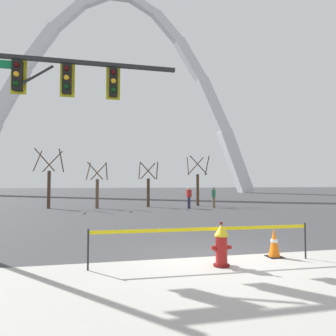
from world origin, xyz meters
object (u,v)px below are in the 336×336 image
fire_hydrant (221,245)px  monument_arch (119,101)px  pedestrian_standing_center (214,197)px  traffic_cone_by_hydrant (274,243)px  traffic_signal_gantry (29,102)px  pedestrian_walking_left (189,197)px

fire_hydrant → monument_arch: bearing=89.9°
monument_arch → pedestrian_standing_center: (5.51, -33.91, -16.19)m
monument_arch → pedestrian_standing_center: size_ratio=33.42×
fire_hydrant → traffic_cone_by_hydrant: size_ratio=1.36×
fire_hydrant → traffic_signal_gantry: 6.84m
traffic_signal_gantry → pedestrian_standing_center: (10.39, 12.02, -3.45)m
traffic_signal_gantry → monument_arch: bearing=83.9°
pedestrian_walking_left → fire_hydrant: bearing=-103.6°
traffic_cone_by_hydrant → monument_arch: (-1.50, 48.55, 16.64)m
pedestrian_walking_left → pedestrian_standing_center: (2.00, 0.18, 0.00)m
fire_hydrant → traffic_signal_gantry: traffic_signal_gantry is taller
monument_arch → traffic_cone_by_hydrant: bearing=-88.2°
pedestrian_standing_center → traffic_signal_gantry: bearing=-130.8°
traffic_cone_by_hydrant → monument_arch: bearing=91.8°
pedestrian_walking_left → pedestrian_standing_center: size_ratio=1.00×
monument_arch → pedestrian_standing_center: bearing=-80.8°
traffic_cone_by_hydrant → pedestrian_standing_center: 15.19m
pedestrian_standing_center → monument_arch: bearing=99.2°
traffic_cone_by_hydrant → pedestrian_standing_center: bearing=74.7°
monument_arch → pedestrian_standing_center: monument_arch is taller
traffic_cone_by_hydrant → monument_arch: 51.35m
fire_hydrant → pedestrian_walking_left: bearing=76.4°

